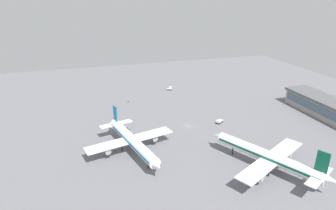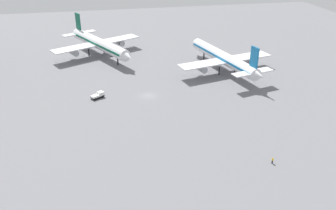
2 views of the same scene
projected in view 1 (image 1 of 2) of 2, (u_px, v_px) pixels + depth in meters
ground at (188, 126)px, 149.71m from camera, size 288.00×288.00×0.00m
airplane_at_gate at (132, 140)px, 123.51m from camera, size 48.76×39.74×15.01m
airplane_taxiing at (268, 157)px, 110.86m from camera, size 47.43×39.48×15.58m
baggage_tug at (170, 88)px, 204.15m from camera, size 2.98×3.61×2.30m
pushback_tractor at (219, 121)px, 152.33m from camera, size 3.96×4.73×1.90m
ground_crew_worker at (128, 101)px, 181.84m from camera, size 0.54×0.54×1.67m
safety_cone_near_gate at (112, 95)px, 193.84m from camera, size 0.44×0.44×0.60m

